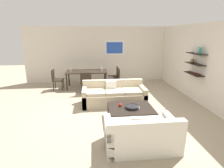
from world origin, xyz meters
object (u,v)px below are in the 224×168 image
object	(u,v)px
sofa_beige	(114,96)
dining_chair_right_near	(116,77)
dining_table	(87,73)
dining_chair_foot	(86,81)
dining_chair_right_far	(115,75)
wine_glass_right_far	(101,68)
candle_jar	(139,108)
dining_chair_left_near	(56,78)
apple_on_coffee_table	(120,105)
decorative_bowl	(132,107)
coffee_table	(131,114)
wine_glass_left_near	(71,69)
loveseat_white	(141,135)
wine_glass_right_near	(102,69)

from	to	relation	value
sofa_beige	dining_chair_right_near	bearing A→B (deg)	80.30
dining_table	dining_chair_foot	size ratio (longest dim) A/B	2.04
dining_chair_right_far	wine_glass_right_far	distance (m)	0.73
candle_jar	dining_chair_left_near	xyz separation A→B (m)	(-2.79, 3.32, 0.09)
sofa_beige	dining_chair_right_far	bearing A→B (deg)	81.96
candle_jar	apple_on_coffee_table	bearing A→B (deg)	152.16
decorative_bowl	apple_on_coffee_table	bearing A→B (deg)	152.74
apple_on_coffee_table	coffee_table	bearing A→B (deg)	-19.98
candle_jar	dining_chair_left_near	size ratio (longest dim) A/B	0.07
apple_on_coffee_table	dining_chair_foot	distance (m)	2.62
dining_table	wine_glass_left_near	world-z (taller)	wine_glass_left_near
loveseat_white	wine_glass_right_near	world-z (taller)	wine_glass_right_near
dining_chair_left_near	wine_glass_right_far	distance (m)	2.03
decorative_bowl	coffee_table	bearing A→B (deg)	112.48
decorative_bowl	dining_chair_left_near	bearing A→B (deg)	129.14
coffee_table	dining_chair_right_near	distance (m)	3.19
decorative_bowl	dining_chair_foot	distance (m)	2.90
loveseat_white	dining_chair_right_near	xyz separation A→B (m)	(0.04, 4.43, 0.21)
dining_table	apple_on_coffee_table	bearing A→B (deg)	-72.72
dining_chair_right_near	wine_glass_right_near	world-z (taller)	wine_glass_right_near
sofa_beige	dining_chair_right_near	distance (m)	1.94
sofa_beige	wine_glass_left_near	world-z (taller)	wine_glass_left_near
coffee_table	dining_chair_left_near	distance (m)	4.12
sofa_beige	decorative_bowl	bearing A→B (deg)	-75.42
loveseat_white	dining_table	bearing A→B (deg)	105.19
dining_chair_left_near	candle_jar	bearing A→B (deg)	-49.95
loveseat_white	wine_glass_right_near	bearing A→B (deg)	97.43
dining_table	wine_glass_left_near	size ratio (longest dim) A/B	9.65
coffee_table	wine_glass_right_far	world-z (taller)	wine_glass_right_far
decorative_bowl	dining_chair_right_far	bearing A→B (deg)	90.33
sofa_beige	dining_chair_left_near	world-z (taller)	dining_chair_left_near
coffee_table	dining_chair_foot	world-z (taller)	dining_chair_foot
sofa_beige	dining_chair_left_near	distance (m)	2.97
loveseat_white	dining_chair_left_near	size ratio (longest dim) A/B	1.73
wine_glass_left_near	wine_glass_right_far	bearing A→B (deg)	9.33
decorative_bowl	wine_glass_left_near	distance (m)	3.90
dining_table	dining_chair_right_near	size ratio (longest dim) A/B	2.04
candle_jar	dining_table	distance (m)	3.83
coffee_table	decorative_bowl	size ratio (longest dim) A/B	3.20
sofa_beige	coffee_table	world-z (taller)	sofa_beige
candle_jar	apple_on_coffee_table	distance (m)	0.53
dining_chair_foot	dining_chair_right_near	bearing A→B (deg)	26.55
sofa_beige	wine_glass_right_near	distance (m)	2.09
loveseat_white	dining_table	world-z (taller)	loveseat_white
dining_chair_foot	wine_glass_left_near	xyz separation A→B (m)	(-0.67, 0.74, 0.37)
candle_jar	dining_chair_left_near	distance (m)	4.33
candle_jar	wine_glass_right_near	distance (m)	3.53
loveseat_white	wine_glass_left_near	xyz separation A→B (m)	(-1.93, 4.52, 0.59)
apple_on_coffee_table	dining_table	distance (m)	3.43
sofa_beige	wine_glass_left_near	bearing A→B (deg)	129.64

